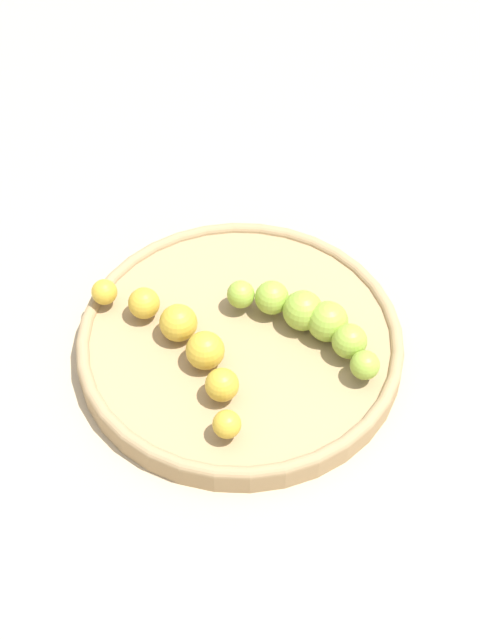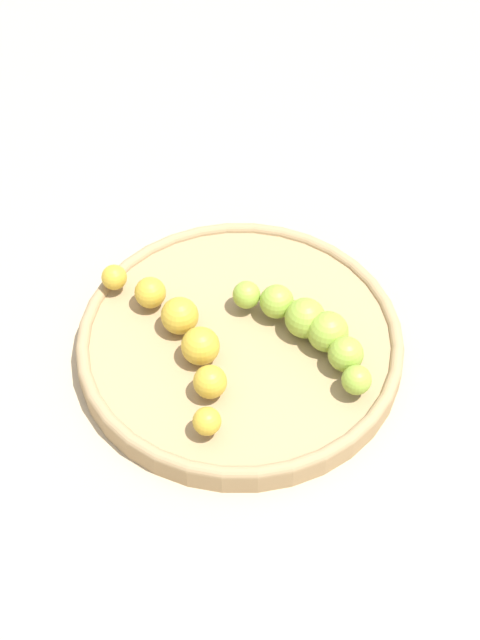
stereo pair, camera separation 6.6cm
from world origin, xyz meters
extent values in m
plane|color=tan|center=(0.00, 0.00, 0.00)|extent=(2.40, 2.40, 0.00)
cylinder|color=#A08259|center=(0.00, 0.00, 0.01)|extent=(0.25, 0.25, 0.02)
torus|color=#A08259|center=(0.00, 0.00, 0.02)|extent=(0.25, 0.25, 0.01)
sphere|color=gold|center=(0.03, 0.09, 0.03)|extent=(0.02, 0.02, 0.02)
sphere|color=gold|center=(0.03, 0.05, 0.03)|extent=(0.02, 0.02, 0.02)
sphere|color=gold|center=(0.03, 0.02, 0.03)|extent=(0.03, 0.03, 0.03)
sphere|color=gold|center=(0.04, -0.01, 0.03)|extent=(0.03, 0.03, 0.03)
sphere|color=gold|center=(0.07, -0.04, 0.03)|extent=(0.02, 0.02, 0.02)
sphere|color=gold|center=(0.09, -0.06, 0.03)|extent=(0.02, 0.02, 0.02)
sphere|color=#8CAD38|center=(-0.08, 0.06, 0.03)|extent=(0.02, 0.02, 0.02)
sphere|color=#8CAD38|center=(-0.07, 0.04, 0.03)|extent=(0.03, 0.03, 0.03)
sphere|color=#8CAD38|center=(-0.06, 0.01, 0.03)|extent=(0.03, 0.03, 0.03)
sphere|color=#8CAD38|center=(-0.05, 0.00, 0.03)|extent=(0.03, 0.03, 0.03)
sphere|color=#8CAD38|center=(-0.03, -0.02, 0.03)|extent=(0.03, 0.03, 0.03)
sphere|color=#8CAD38|center=(-0.01, -0.03, 0.03)|extent=(0.02, 0.02, 0.02)
camera|label=1|loc=(0.11, 0.42, 0.54)|focal=49.63mm
camera|label=2|loc=(0.04, 0.43, 0.54)|focal=49.63mm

